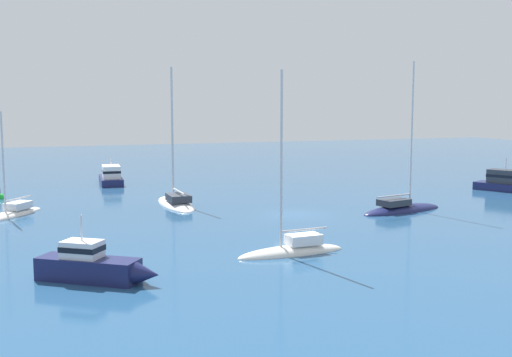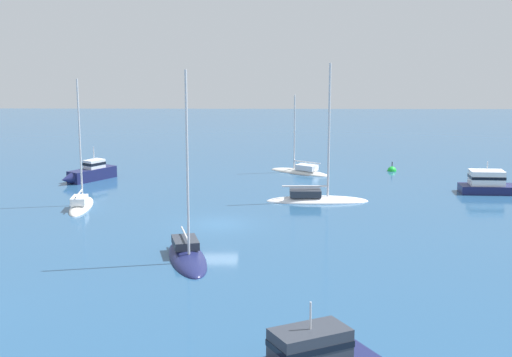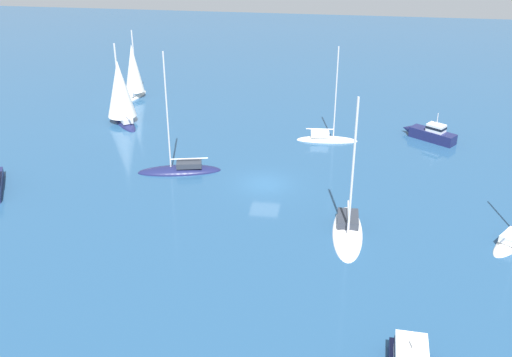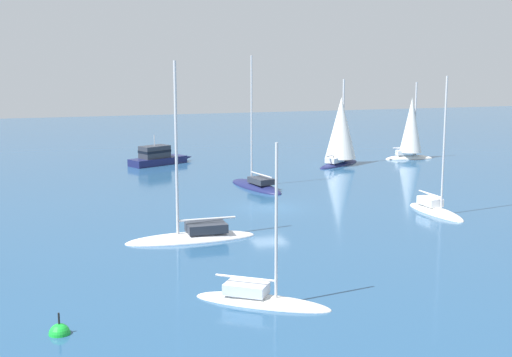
{
  "view_description": "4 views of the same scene",
  "coord_description": "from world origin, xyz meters",
  "px_view_note": "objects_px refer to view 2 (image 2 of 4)",
  "views": [
    {
      "loc": [
        40.33,
        -17.47,
        7.81
      ],
      "look_at": [
        -4.57,
        -1.36,
        2.11
      ],
      "focal_mm": 44.17,
      "sensor_mm": 36.0,
      "label": 1
    },
    {
      "loc": [
        -3.13,
        47.7,
        12.55
      ],
      "look_at": [
        -2.46,
        -3.09,
        2.57
      ],
      "focal_mm": 50.82,
      "sensor_mm": 36.0,
      "label": 2
    },
    {
      "loc": [
        -44.84,
        -5.91,
        22.3
      ],
      "look_at": [
        -2.71,
        0.36,
        1.77
      ],
      "focal_mm": 41.46,
      "sensor_mm": 36.0,
      "label": 3
    },
    {
      "loc": [
        -15.43,
        -48.42,
        11.11
      ],
      "look_at": [
        -1.43,
        -1.44,
        2.48
      ],
      "focal_mm": 50.71,
      "sensor_mm": 36.0,
      "label": 4
    }
  ],
  "objects_px": {
    "ketch": "(301,172)",
    "yacht_1": "(187,256)",
    "channel_buoy": "(392,171)",
    "sloop_2": "(316,199)",
    "sloop_1": "(81,205)",
    "launch": "(494,184)",
    "cabin_cruiser_1": "(90,173)"
  },
  "relations": [
    {
      "from": "ketch",
      "to": "yacht_1",
      "type": "relative_size",
      "value": 0.67
    },
    {
      "from": "channel_buoy",
      "to": "yacht_1",
      "type": "bearing_deg",
      "value": 59.34
    },
    {
      "from": "sloop_1",
      "to": "sloop_2",
      "type": "xyz_separation_m",
      "value": [
        -17.71,
        -2.27,
        0.01
      ]
    },
    {
      "from": "launch",
      "to": "channel_buoy",
      "type": "xyz_separation_m",
      "value": [
        6.6,
        -9.79,
        -0.73
      ]
    },
    {
      "from": "launch",
      "to": "ketch",
      "type": "bearing_deg",
      "value": 153.66
    },
    {
      "from": "yacht_1",
      "to": "channel_buoy",
      "type": "bearing_deg",
      "value": 135.92
    },
    {
      "from": "yacht_1",
      "to": "launch",
      "type": "xyz_separation_m",
      "value": [
        -23.11,
        -18.05,
        0.6
      ]
    },
    {
      "from": "sloop_2",
      "to": "launch",
      "type": "relative_size",
      "value": 1.52
    },
    {
      "from": "cabin_cruiser_1",
      "to": "channel_buoy",
      "type": "xyz_separation_m",
      "value": [
        -27.6,
        -4.98,
        -0.69
      ]
    },
    {
      "from": "ketch",
      "to": "sloop_1",
      "type": "bearing_deg",
      "value": 75.09
    },
    {
      "from": "sloop_2",
      "to": "sloop_1",
      "type": "bearing_deg",
      "value": -173.53
    },
    {
      "from": "ketch",
      "to": "sloop_1",
      "type": "height_order",
      "value": "sloop_1"
    },
    {
      "from": "channel_buoy",
      "to": "launch",
      "type": "bearing_deg",
      "value": 123.99
    },
    {
      "from": "cabin_cruiser_1",
      "to": "yacht_1",
      "type": "bearing_deg",
      "value": 61.35
    },
    {
      "from": "sloop_2",
      "to": "channel_buoy",
      "type": "bearing_deg",
      "value": 57.27
    },
    {
      "from": "yacht_1",
      "to": "channel_buoy",
      "type": "xyz_separation_m",
      "value": [
        -16.51,
        -27.84,
        -0.13
      ]
    },
    {
      "from": "yacht_1",
      "to": "launch",
      "type": "bearing_deg",
      "value": 114.58
    },
    {
      "from": "sloop_1",
      "to": "channel_buoy",
      "type": "xyz_separation_m",
      "value": [
        -25.79,
        -15.25,
        -0.17
      ]
    },
    {
      "from": "sloop_1",
      "to": "launch",
      "type": "distance_m",
      "value": 32.86
    },
    {
      "from": "ketch",
      "to": "yacht_1",
      "type": "distance_m",
      "value": 27.79
    },
    {
      "from": "launch",
      "to": "channel_buoy",
      "type": "height_order",
      "value": "launch"
    },
    {
      "from": "sloop_1",
      "to": "yacht_1",
      "type": "distance_m",
      "value": 15.64
    },
    {
      "from": "cabin_cruiser_1",
      "to": "sloop_1",
      "type": "bearing_deg",
      "value": 45.44
    },
    {
      "from": "launch",
      "to": "sloop_2",
      "type": "bearing_deg",
      "value": -164.69
    },
    {
      "from": "ketch",
      "to": "channel_buoy",
      "type": "relative_size",
      "value": 5.81
    },
    {
      "from": "sloop_1",
      "to": "yacht_1",
      "type": "height_order",
      "value": "yacht_1"
    },
    {
      "from": "sloop_2",
      "to": "launch",
      "type": "height_order",
      "value": "sloop_2"
    },
    {
      "from": "launch",
      "to": "cabin_cruiser_1",
      "type": "bearing_deg",
      "value": 175.05
    },
    {
      "from": "yacht_1",
      "to": "launch",
      "type": "distance_m",
      "value": 29.33
    },
    {
      "from": "ketch",
      "to": "sloop_1",
      "type": "distance_m",
      "value": 22.13
    },
    {
      "from": "ketch",
      "to": "launch",
      "type": "distance_m",
      "value": 17.61
    },
    {
      "from": "sloop_1",
      "to": "channel_buoy",
      "type": "distance_m",
      "value": 29.96
    }
  ]
}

